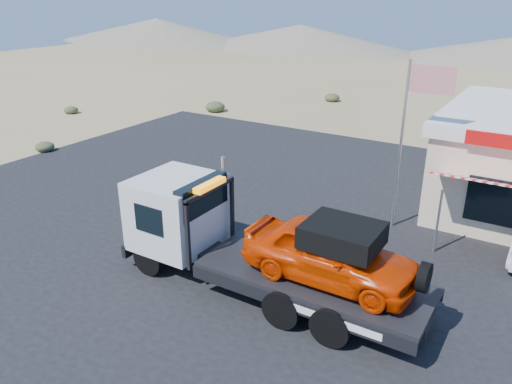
# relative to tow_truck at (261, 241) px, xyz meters

# --- Properties ---
(ground) EXTENTS (120.00, 120.00, 0.00)m
(ground) POSITION_rel_tow_truck_xyz_m (-2.79, 1.68, -1.61)
(ground) COLOR #8D7750
(ground) RESTS_ON ground
(asphalt_lot) EXTENTS (32.00, 24.00, 0.02)m
(asphalt_lot) POSITION_rel_tow_truck_xyz_m (-0.79, 4.68, -1.60)
(asphalt_lot) COLOR black
(asphalt_lot) RESTS_ON ground
(tow_truck) EXTENTS (8.94, 2.65, 2.99)m
(tow_truck) POSITION_rel_tow_truck_xyz_m (0.00, 0.00, 0.00)
(tow_truck) COLOR black
(tow_truck) RESTS_ON asphalt_lot
(flagpole) EXTENTS (1.55, 0.10, 6.00)m
(flagpole) POSITION_rel_tow_truck_xyz_m (2.14, 6.18, 2.16)
(flagpole) COLOR #99999E
(flagpole) RESTS_ON asphalt_lot
(desert_scrub) EXTENTS (25.39, 34.54, 0.76)m
(desert_scrub) POSITION_rel_tow_truck_xyz_m (-16.58, 10.53, -1.29)
(desert_scrub) COLOR #344223
(desert_scrub) RESTS_ON ground
(distant_hills) EXTENTS (126.00, 48.00, 4.20)m
(distant_hills) POSITION_rel_tow_truck_xyz_m (-12.57, 56.83, 0.28)
(distant_hills) COLOR #726B59
(distant_hills) RESTS_ON ground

